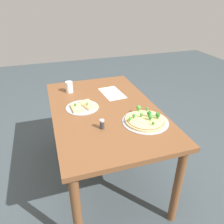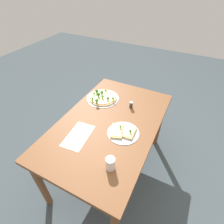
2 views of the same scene
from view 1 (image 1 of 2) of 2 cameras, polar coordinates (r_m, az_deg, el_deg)
ground_plane at (r=2.22m, az=-1.69°, el=-15.84°), size 8.00×8.00×0.00m
dining_table at (r=1.82m, az=-1.98°, el=-1.47°), size 1.34×0.84×0.73m
pizza_tray_whole at (r=1.61m, az=8.73°, el=-2.01°), size 0.34×0.34×0.07m
pizza_tray_slice at (r=1.80m, az=-7.56°, el=1.48°), size 0.27×0.27×0.05m
drinking_cup at (r=2.08m, az=-11.10°, el=6.43°), size 0.07×0.07×0.10m
condiment_shaker at (r=1.50m, az=-2.62°, el=-3.17°), size 0.03×0.03×0.07m
paper_menu at (r=2.04m, az=0.04°, el=4.97°), size 0.31×0.20×0.00m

